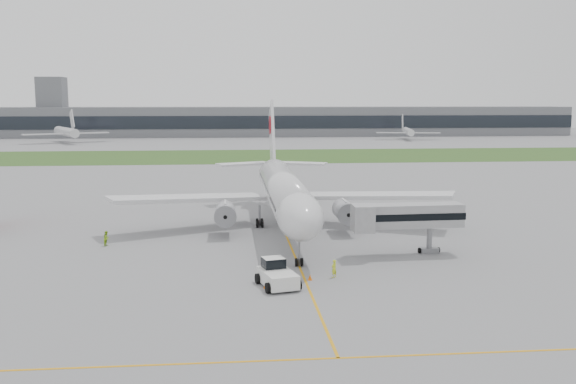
{
  "coord_description": "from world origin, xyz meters",
  "views": [
    {
      "loc": [
        -7.47,
        -82.23,
        18.03
      ],
      "look_at": [
        0.37,
        2.0,
        5.67
      ],
      "focal_mm": 40.0,
      "sensor_mm": 36.0,
      "label": 1
    }
  ],
  "objects": [
    {
      "name": "ground_crew_near",
      "position": [
        3.04,
        -19.73,
        0.93
      ],
      "size": [
        0.8,
        0.78,
        1.86
      ],
      "primitive_type": "imported",
      "rotation": [
        0.0,
        0.0,
        3.84
      ],
      "color": "#D1E426",
      "rests_on": "ground"
    },
    {
      "name": "control_tower",
      "position": [
        -90.0,
        232.0,
        0.0
      ],
      "size": [
        12.0,
        12.0,
        56.0
      ],
      "primitive_type": null,
      "color": "slate",
      "rests_on": "ground"
    },
    {
      "name": "distant_aircraft_right",
      "position": [
        71.4,
        194.44,
        0.0
      ],
      "size": [
        31.47,
        28.81,
        10.6
      ],
      "primitive_type": null,
      "rotation": [
        0.0,
        0.0,
        -0.17
      ],
      "color": "silver",
      "rests_on": "ground"
    },
    {
      "name": "ground_crew_far",
      "position": [
        -22.61,
        -3.07,
        0.93
      ],
      "size": [
        0.92,
        1.06,
        1.85
      ],
      "primitive_type": "imported",
      "rotation": [
        0.0,
        0.0,
        1.3
      ],
      "color": "#8FC420",
      "rests_on": "ground"
    },
    {
      "name": "airliner",
      "position": [
        0.0,
        4.87,
        5.66
      ],
      "size": [
        48.13,
        53.95,
        17.88
      ],
      "color": "silver",
      "rests_on": "ground"
    },
    {
      "name": "distant_aircraft_left",
      "position": [
        -73.58,
        188.17,
        0.0
      ],
      "size": [
        43.79,
        41.95,
        13.02
      ],
      "primitive_type": null,
      "rotation": [
        0.0,
        0.0,
        0.45
      ],
      "color": "silver",
      "rests_on": "ground"
    },
    {
      "name": "terminal_building",
      "position": [
        0.0,
        229.87,
        7.0
      ],
      "size": [
        320.0,
        22.3,
        14.0
      ],
      "color": "slate",
      "rests_on": "ground"
    },
    {
      "name": "jet_bridge",
      "position": [
        12.48,
        -11.04,
        4.53
      ],
      "size": [
        13.23,
        4.26,
        6.12
      ],
      "rotation": [
        0.0,
        0.0,
        0.04
      ],
      "color": "#A4A4A6",
      "rests_on": "ground"
    },
    {
      "name": "safety_cone_left",
      "position": [
        -4.11,
        -22.85,
        0.29
      ],
      "size": [
        0.42,
        0.42,
        0.58
      ],
      "primitive_type": "cone",
      "color": "orange",
      "rests_on": "ground"
    },
    {
      "name": "ground",
      "position": [
        0.0,
        0.0,
        0.0
      ],
      "size": [
        600.0,
        600.0,
        0.0
      ],
      "primitive_type": "plane",
      "color": "gray",
      "rests_on": "ground"
    },
    {
      "name": "apron_markings",
      "position": [
        0.0,
        -5.0,
        0.0
      ],
      "size": [
        70.0,
        70.0,
        0.04
      ],
      "primitive_type": null,
      "color": "orange",
      "rests_on": "ground"
    },
    {
      "name": "pushback_tug",
      "position": [
        -2.99,
        -22.07,
        1.18
      ],
      "size": [
        4.36,
        5.55,
        2.57
      ],
      "rotation": [
        0.0,
        0.0,
        0.24
      ],
      "color": "white",
      "rests_on": "ground"
    },
    {
      "name": "grass_strip",
      "position": [
        0.0,
        120.0,
        0.01
      ],
      "size": [
        600.0,
        50.0,
        0.02
      ],
      "primitive_type": "cube",
      "color": "#3C5C22",
      "rests_on": "ground"
    },
    {
      "name": "safety_cone_right",
      "position": [
        0.5,
        -20.47,
        0.3
      ],
      "size": [
        0.43,
        0.43,
        0.6
      ],
      "primitive_type": "cone",
      "color": "orange",
      "rests_on": "ground"
    }
  ]
}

